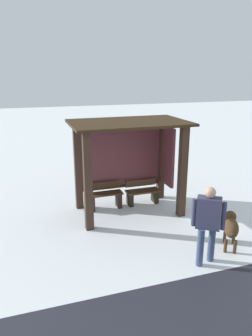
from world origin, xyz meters
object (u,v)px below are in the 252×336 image
(bus_shelter, at_px, (130,150))
(dog, at_px, (231,226))
(bench_left_inside, at_px, (105,197))
(person_walking, at_px, (208,219))
(bench_center_inside, at_px, (142,193))

(bus_shelter, height_order, dog, bus_shelter)
(bench_left_inside, xyz_separation_m, person_walking, (1.26, -3.34, 0.65))
(bus_shelter, distance_m, bench_center_inside, 1.52)
(person_walking, xyz_separation_m, dog, (0.89, 0.42, -0.50))
(bench_center_inside, distance_m, person_walking, 3.41)
(bench_left_inside, height_order, dog, bench_left_inside)
(dog, bearing_deg, bench_center_inside, 108.93)
(bench_left_inside, bearing_deg, dog, -53.59)
(bench_center_inside, relative_size, dog, 1.06)
(bench_left_inside, distance_m, person_walking, 3.63)
(bus_shelter, relative_size, person_walking, 1.84)
(bench_center_inside, xyz_separation_m, dog, (1.00, -2.92, 0.17))
(bench_center_inside, bearing_deg, person_walking, -88.12)
(bus_shelter, xyz_separation_m, person_walking, (0.58, -3.13, -0.75))
(bench_left_inside, height_order, bench_center_inside, bench_left_inside)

